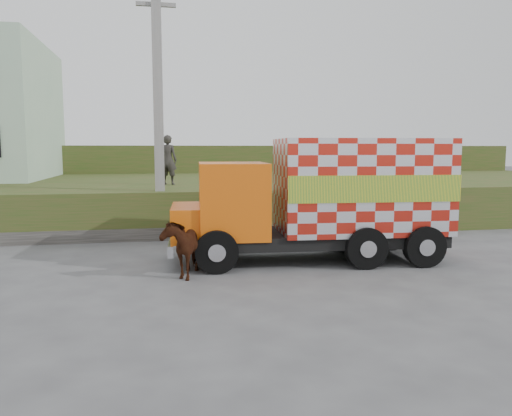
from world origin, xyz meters
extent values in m
plane|color=#474749|center=(0.00, 0.00, 0.00)|extent=(120.00, 120.00, 0.00)
cube|color=#2C4B19|center=(0.00, 10.00, 0.75)|extent=(40.00, 12.00, 1.50)
cube|color=#2C4B19|center=(0.00, 22.00, 1.50)|extent=(40.00, 12.00, 3.00)
cube|color=#595651|center=(-2.00, 4.20, 0.20)|extent=(16.00, 0.50, 0.40)
cube|color=gray|center=(-1.00, 4.60, 4.00)|extent=(0.30, 0.30, 8.00)
cube|color=gray|center=(-1.00, 4.60, 7.20)|extent=(1.20, 0.12, 0.12)
cube|color=black|center=(2.94, 0.53, 0.59)|extent=(6.28, 2.39, 0.32)
cube|color=#D6550B|center=(0.77, 0.67, 1.59)|extent=(1.76, 2.19, 1.81)
cube|color=#D6550B|center=(-0.27, 0.73, 1.04)|extent=(1.03, 1.96, 0.82)
cube|color=silver|center=(4.03, 0.46, 1.91)|extent=(4.30, 2.44, 2.36)
cube|color=yellow|center=(3.96, -0.65, 1.91)|extent=(4.17, 0.31, 0.64)
cube|color=yellow|center=(4.10, 1.56, 1.91)|extent=(4.17, 0.31, 0.64)
cube|color=silver|center=(-0.72, 0.76, 0.50)|extent=(0.27, 2.09, 0.27)
cylinder|color=black|center=(0.25, -0.35, 0.50)|extent=(1.02, 0.38, 1.00)
cylinder|color=black|center=(0.38, 1.74, 0.50)|extent=(1.02, 0.38, 1.00)
cylinder|color=black|center=(3.78, -0.57, 0.50)|extent=(1.02, 0.38, 1.00)
cylinder|color=black|center=(3.91, 1.51, 0.50)|extent=(1.02, 0.38, 1.00)
cylinder|color=black|center=(5.23, -0.67, 0.50)|extent=(1.02, 0.38, 1.00)
cylinder|color=black|center=(5.36, 1.41, 0.50)|extent=(1.02, 0.38, 1.00)
imported|color=#341C0D|center=(-0.53, -0.36, 0.66)|extent=(1.04, 1.69, 1.33)
imported|color=#2E2C29|center=(-0.69, 7.38, 2.42)|extent=(0.79, 0.67, 1.84)
camera|label=1|loc=(-0.96, -11.49, 2.84)|focal=35.00mm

